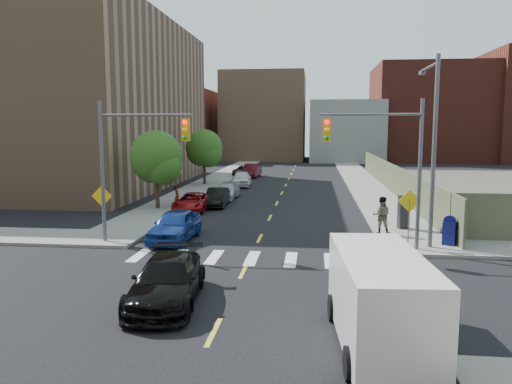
% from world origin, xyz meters
% --- Properties ---
extents(ground, '(160.00, 160.00, 0.00)m').
position_xyz_m(ground, '(0.00, 0.00, 0.00)').
color(ground, black).
rests_on(ground, ground).
extents(sidewalk_nw, '(3.50, 73.00, 0.15)m').
position_xyz_m(sidewalk_nw, '(-7.75, 41.50, 0.07)').
color(sidewalk_nw, gray).
rests_on(sidewalk_nw, ground).
extents(sidewalk_ne, '(3.50, 73.00, 0.15)m').
position_xyz_m(sidewalk_ne, '(7.75, 41.50, 0.07)').
color(sidewalk_ne, gray).
rests_on(sidewalk_ne, ground).
extents(fence_north, '(0.12, 44.00, 2.50)m').
position_xyz_m(fence_north, '(9.60, 28.00, 1.25)').
color(fence_north, '#555A3F').
rests_on(fence_north, ground).
extents(building_nw, '(22.00, 30.00, 16.00)m').
position_xyz_m(building_nw, '(-22.00, 30.00, 8.00)').
color(building_nw, '#8C6B4C').
rests_on(building_nw, ground).
extents(bg_bldg_west, '(14.00, 18.00, 12.00)m').
position_xyz_m(bg_bldg_west, '(-22.00, 70.00, 6.00)').
color(bg_bldg_west, '#592319').
rests_on(bg_bldg_west, ground).
extents(bg_bldg_midwest, '(14.00, 16.00, 15.00)m').
position_xyz_m(bg_bldg_midwest, '(-6.00, 72.00, 7.50)').
color(bg_bldg_midwest, '#8C6B4C').
rests_on(bg_bldg_midwest, ground).
extents(bg_bldg_center, '(12.00, 16.00, 10.00)m').
position_xyz_m(bg_bldg_center, '(8.00, 70.00, 5.00)').
color(bg_bldg_center, gray).
rests_on(bg_bldg_center, ground).
extents(bg_bldg_east, '(18.00, 18.00, 16.00)m').
position_xyz_m(bg_bldg_east, '(22.00, 72.00, 8.00)').
color(bg_bldg_east, '#592319').
rests_on(bg_bldg_east, ground).
extents(signal_nw, '(4.59, 0.30, 7.00)m').
position_xyz_m(signal_nw, '(-5.98, 6.00, 4.53)').
color(signal_nw, '#59595E').
rests_on(signal_nw, ground).
extents(signal_ne, '(4.59, 0.30, 7.00)m').
position_xyz_m(signal_ne, '(5.98, 6.00, 4.53)').
color(signal_ne, '#59595E').
rests_on(signal_ne, ground).
extents(streetlight_ne, '(0.25, 3.70, 9.00)m').
position_xyz_m(streetlight_ne, '(8.20, 6.90, 5.22)').
color(streetlight_ne, '#59595E').
rests_on(streetlight_ne, ground).
extents(warn_sign_nw, '(1.06, 0.06, 2.83)m').
position_xyz_m(warn_sign_nw, '(-7.80, 6.50, 1.99)').
color(warn_sign_nw, '#59595E').
rests_on(warn_sign_nw, ground).
extents(warn_sign_ne, '(1.06, 0.06, 2.83)m').
position_xyz_m(warn_sign_ne, '(7.20, 6.50, 1.99)').
color(warn_sign_ne, '#59595E').
rests_on(warn_sign_ne, ground).
extents(warn_sign_midwest, '(1.06, 0.06, 2.83)m').
position_xyz_m(warn_sign_midwest, '(-7.80, 20.00, 1.99)').
color(warn_sign_midwest, '#59595E').
rests_on(warn_sign_midwest, ground).
extents(tree_west_near, '(3.66, 3.64, 5.52)m').
position_xyz_m(tree_west_near, '(-8.00, 16.05, 3.48)').
color(tree_west_near, '#332114').
rests_on(tree_west_near, ground).
extents(tree_west_far, '(3.66, 3.64, 5.52)m').
position_xyz_m(tree_west_far, '(-8.00, 31.05, 3.48)').
color(tree_west_far, '#332114').
rests_on(tree_west_far, ground).
extents(parked_car_blue, '(2.06, 4.71, 1.58)m').
position_xyz_m(parked_car_blue, '(-4.20, 7.00, 0.79)').
color(parked_car_blue, navy).
rests_on(parked_car_blue, ground).
extents(parked_car_black, '(1.56, 4.08, 1.33)m').
position_xyz_m(parked_car_black, '(-4.20, 18.08, 0.66)').
color(parked_car_black, black).
rests_on(parked_car_black, ground).
extents(parked_car_red, '(2.13, 4.54, 1.25)m').
position_xyz_m(parked_car_red, '(-5.50, 15.85, 0.63)').
color(parked_car_red, maroon).
rests_on(parked_car_red, ground).
extents(parked_car_silver, '(1.88, 4.30, 1.23)m').
position_xyz_m(parked_car_silver, '(-4.20, 22.08, 0.62)').
color(parked_car_silver, '#A0A3A8').
rests_on(parked_car_silver, ground).
extents(parked_car_white, '(2.13, 4.55, 1.51)m').
position_xyz_m(parked_car_white, '(-4.20, 30.44, 0.75)').
color(parked_car_white, silver).
rests_on(parked_car_white, ground).
extents(parked_car_maroon, '(1.91, 4.71, 1.52)m').
position_xyz_m(parked_car_maroon, '(-4.34, 39.51, 0.76)').
color(parked_car_maroon, '#3B0B10').
rests_on(parked_car_maroon, ground).
extents(parked_car_grey, '(2.38, 4.62, 1.25)m').
position_xyz_m(parked_car_grey, '(-5.50, 41.03, 0.62)').
color(parked_car_grey, black).
rests_on(parked_car_grey, ground).
extents(black_sedan, '(2.56, 5.30, 1.49)m').
position_xyz_m(black_sedan, '(-1.98, -1.84, 0.74)').
color(black_sedan, black).
rests_on(black_sedan, ground).
extents(cargo_van, '(2.59, 5.56, 2.48)m').
position_xyz_m(cargo_van, '(4.49, -4.19, 1.30)').
color(cargo_van, silver).
rests_on(cargo_van, ground).
extents(mailbox, '(0.71, 0.63, 1.43)m').
position_xyz_m(mailbox, '(9.20, 7.04, 0.84)').
color(mailbox, navy).
rests_on(mailbox, sidewalk_ne).
extents(payphone, '(0.63, 0.56, 1.85)m').
position_xyz_m(payphone, '(7.70, 10.74, 1.07)').
color(payphone, black).
rests_on(payphone, sidewalk_ne).
extents(pedestrian_west, '(0.42, 0.59, 1.53)m').
position_xyz_m(pedestrian_west, '(-6.66, 16.20, 0.92)').
color(pedestrian_west, gray).
rests_on(pedestrian_west, sidewalk_nw).
extents(pedestrian_east, '(1.05, 0.86, 1.98)m').
position_xyz_m(pedestrian_east, '(6.30, 9.17, 1.14)').
color(pedestrian_east, gray).
rests_on(pedestrian_east, sidewalk_ne).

